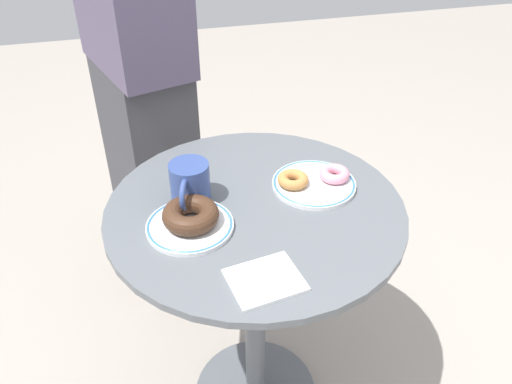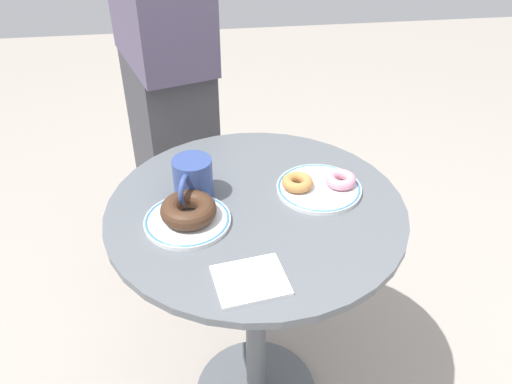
{
  "view_description": "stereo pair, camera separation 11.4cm",
  "coord_description": "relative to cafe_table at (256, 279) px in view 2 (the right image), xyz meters",
  "views": [
    {
      "loc": [
        -0.23,
        -0.91,
        1.44
      ],
      "look_at": [
        -0.0,
        -0.01,
        0.78
      ],
      "focal_mm": 36.29,
      "sensor_mm": 36.0,
      "label": 1
    },
    {
      "loc": [
        -0.12,
        -0.93,
        1.44
      ],
      "look_at": [
        -0.0,
        -0.01,
        0.78
      ],
      "focal_mm": 36.29,
      "sensor_mm": 36.0,
      "label": 2
    }
  ],
  "objects": [
    {
      "name": "plate_left",
      "position": [
        -0.16,
        -0.04,
        0.24
      ],
      "size": [
        0.19,
        0.19,
        0.01
      ],
      "color": "white",
      "rests_on": "cafe_table"
    },
    {
      "name": "donut_chocolate",
      "position": [
        -0.15,
        -0.04,
        0.27
      ],
      "size": [
        0.16,
        0.16,
        0.04
      ],
      "primitive_type": "torus",
      "rotation": [
        0.0,
        0.0,
        3.52
      ],
      "color": "#422819",
      "rests_on": "plate_left"
    },
    {
      "name": "donut_old_fashioned",
      "position": [
        0.1,
        0.05,
        0.26
      ],
      "size": [
        0.1,
        0.1,
        0.02
      ],
      "primitive_type": "torus",
      "rotation": [
        0.0,
        0.0,
        4.02
      ],
      "color": "#BC7F42",
      "rests_on": "plate_right"
    },
    {
      "name": "donut_pink_frosted",
      "position": [
        0.21,
        0.04,
        0.26
      ],
      "size": [
        0.1,
        0.1,
        0.02
      ],
      "primitive_type": "torus",
      "rotation": [
        0.0,
        0.0,
        4.14
      ],
      "color": "pink",
      "rests_on": "plate_right"
    },
    {
      "name": "paper_napkin",
      "position": [
        -0.04,
        -0.24,
        0.24
      ],
      "size": [
        0.15,
        0.13,
        0.01
      ],
      "primitive_type": "cube",
      "rotation": [
        0.0,
        0.0,
        0.15
      ],
      "color": "white",
      "rests_on": "cafe_table"
    },
    {
      "name": "coffee_mug",
      "position": [
        -0.14,
        0.05,
        0.29
      ],
      "size": [
        0.09,
        0.13,
        0.1
      ],
      "color": "#334784",
      "rests_on": "cafe_table"
    },
    {
      "name": "person_figure",
      "position": [
        -0.2,
        0.64,
        0.29
      ],
      "size": [
        0.33,
        0.45,
        1.61
      ],
      "color": "#3D3D42",
      "rests_on": "ground"
    },
    {
      "name": "plate_right",
      "position": [
        0.16,
        0.04,
        0.24
      ],
      "size": [
        0.2,
        0.2,
        0.01
      ],
      "color": "white",
      "rests_on": "cafe_table"
    },
    {
      "name": "cafe_table",
      "position": [
        0.0,
        0.0,
        0.0
      ],
      "size": [
        0.68,
        0.68,
        0.73
      ],
      "color": "#565B60",
      "rests_on": "ground"
    }
  ]
}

